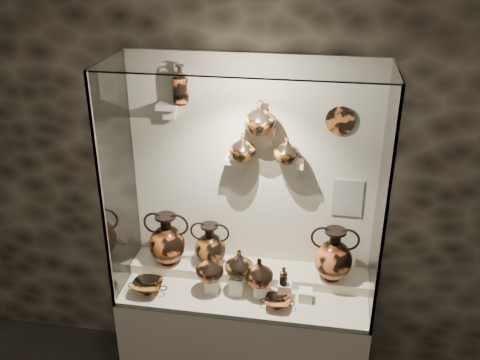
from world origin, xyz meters
name	(u,v)px	position (x,y,z in m)	size (l,w,h in m)	color
wall_back	(253,169)	(0.00, 2.50, 1.60)	(5.00, 0.02, 3.20)	black
plinth	(245,337)	(0.00, 2.18, 0.40)	(1.70, 0.60, 0.80)	beige
front_tier	(245,291)	(0.00, 2.18, 0.82)	(1.68, 0.58, 0.03)	beige
rear_tier	(249,272)	(0.00, 2.35, 0.85)	(1.70, 0.25, 0.10)	beige
back_panel	(253,170)	(0.00, 2.50, 1.60)	(1.70, 0.03, 1.60)	beige
glass_front	(237,212)	(0.00, 1.88, 1.60)	(1.70, 0.01, 1.60)	white
glass_left	(118,180)	(-0.85, 2.18, 1.60)	(0.01, 0.60, 1.60)	white
glass_right	(382,200)	(0.85, 2.18, 1.60)	(0.01, 0.60, 1.60)	white
glass_top	(246,65)	(0.00, 2.18, 2.40)	(1.70, 0.60, 0.01)	white
frame_post_left	(102,200)	(-0.84, 1.89, 1.60)	(0.02, 0.02, 1.60)	gray
frame_post_right	(385,224)	(0.84, 1.89, 1.60)	(0.02, 0.02, 1.60)	gray
pedestal_a	(212,284)	(-0.22, 2.13, 0.88)	(0.09, 0.09, 0.10)	silver
pedestal_b	(237,285)	(-0.05, 2.13, 0.90)	(0.09, 0.09, 0.13)	silver
pedestal_c	(261,290)	(0.12, 2.13, 0.88)	(0.09, 0.09, 0.09)	silver
pedestal_d	(285,290)	(0.28, 2.13, 0.89)	(0.09, 0.09, 0.12)	silver
pedestal_e	(305,295)	(0.42, 2.13, 0.87)	(0.09, 0.09, 0.08)	silver
bracket_ul	(168,106)	(-0.55, 2.42, 2.05)	(0.14, 0.12, 0.04)	beige
bracket_ca	(236,160)	(-0.10, 2.42, 1.70)	(0.14, 0.12, 0.04)	beige
bracket_cb	(267,133)	(0.10, 2.42, 1.90)	(0.10, 0.12, 0.04)	beige
bracket_cc	(293,163)	(0.28, 2.42, 1.70)	(0.14, 0.12, 0.04)	beige
amphora_left	(167,239)	(-0.59, 2.31, 1.10)	(0.31, 0.31, 0.39)	#D25D28
amphora_mid	(210,245)	(-0.27, 2.33, 1.07)	(0.27, 0.27, 0.33)	#9F531C
amphora_right	(334,254)	(0.59, 2.31, 1.09)	(0.31, 0.31, 0.39)	#D25D28
jug_a	(210,267)	(-0.23, 2.11, 1.03)	(0.19, 0.19, 0.20)	#D25D28
jug_b	(239,264)	(-0.03, 2.15, 1.06)	(0.19, 0.19, 0.20)	#9F531C
jug_c	(259,272)	(0.10, 2.13, 1.02)	(0.19, 0.19, 0.20)	#D25D28
lekythos_small	(284,275)	(0.27, 2.11, 1.02)	(0.06, 0.06, 0.15)	#9F531C
kylix_left	(148,286)	(-0.65, 2.03, 0.88)	(0.27, 0.23, 0.11)	#9F531C
kylix_right	(277,302)	(0.24, 2.02, 0.87)	(0.22, 0.18, 0.09)	#D25D28
lekythos_tall	(180,83)	(-0.46, 2.41, 2.21)	(0.11, 0.11, 0.29)	#D25D28
ovoid_vase_a	(243,147)	(-0.05, 2.38, 1.81)	(0.18, 0.18, 0.18)	#9F531C
ovoid_vase_b	(260,117)	(0.06, 2.37, 2.02)	(0.20, 0.20, 0.21)	#9F531C
ovoid_vase_c	(287,150)	(0.24, 2.39, 1.80)	(0.17, 0.17, 0.17)	#9F531C
wall_plate	(340,120)	(0.56, 2.47, 2.00)	(0.19, 0.19, 0.02)	#B65D23
info_placard	(348,198)	(0.65, 2.47, 1.45)	(0.20, 0.01, 0.27)	beige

